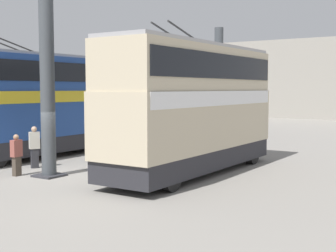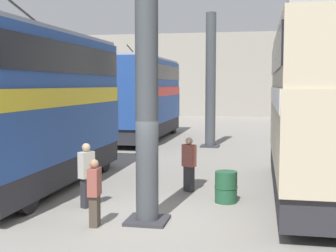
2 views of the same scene
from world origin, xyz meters
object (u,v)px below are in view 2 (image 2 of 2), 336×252
at_px(person_aisle_foreground, 94,191).
at_px(oil_drum, 226,187).
at_px(bus_right_mid, 39,100).
at_px(bus_left_near, 317,100).
at_px(person_aisle_midway, 189,163).
at_px(bus_right_far, 144,93).
at_px(person_by_right_row, 87,173).

bearing_deg(person_aisle_foreground, oil_drum, 41.73).
bearing_deg(bus_right_mid, person_aisle_foreground, -138.65).
xyz_separation_m(bus_left_near, oil_drum, (-1.29, 2.59, -2.47)).
height_order(person_aisle_midway, person_aisle_foreground, person_aisle_midway).
bearing_deg(bus_right_far, bus_right_mid, 180.00).
bearing_deg(person_by_right_row, oil_drum, 46.52).
distance_m(person_aisle_midway, person_aisle_foreground, 4.41).
bearing_deg(person_aisle_foreground, bus_right_far, 96.79).
relative_size(bus_right_mid, oil_drum, 10.08).
height_order(bus_right_far, person_aisle_midway, bus_right_far).
xyz_separation_m(bus_left_near, person_aisle_foreground, (-4.21, 5.47, -2.06)).
bearing_deg(bus_right_far, person_aisle_foreground, -169.63).
height_order(person_aisle_foreground, person_by_right_row, person_by_right_row).
xyz_separation_m(person_aisle_foreground, oil_drum, (2.92, -2.89, -0.40)).
height_order(bus_right_far, person_by_right_row, bus_right_far).
bearing_deg(bus_right_mid, person_aisle_midway, -84.66).
relative_size(bus_left_near, oil_drum, 10.84).
xyz_separation_m(bus_left_near, bus_right_far, (13.32, 8.68, -0.06)).
distance_m(bus_right_mid, person_by_right_row, 3.69).
bearing_deg(person_aisle_foreground, person_by_right_row, 113.51).
xyz_separation_m(bus_left_near, bus_right_mid, (-0.57, 8.68, -0.03)).
relative_size(bus_left_near, person_by_right_row, 5.47).
bearing_deg(bus_right_mid, person_by_right_row, -130.54).
relative_size(bus_right_mid, person_aisle_midway, 5.26).
xyz_separation_m(person_aisle_foreground, person_by_right_row, (1.60, 0.82, 0.10)).
bearing_deg(bus_right_far, person_by_right_row, -171.47).
bearing_deg(oil_drum, person_aisle_midway, 46.82).
bearing_deg(oil_drum, bus_right_far, 22.65).
relative_size(person_aisle_midway, oil_drum, 1.92).
relative_size(person_aisle_foreground, person_by_right_row, 0.91).
distance_m(person_by_right_row, oil_drum, 3.97).
height_order(bus_right_far, person_aisle_foreground, bus_right_far).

